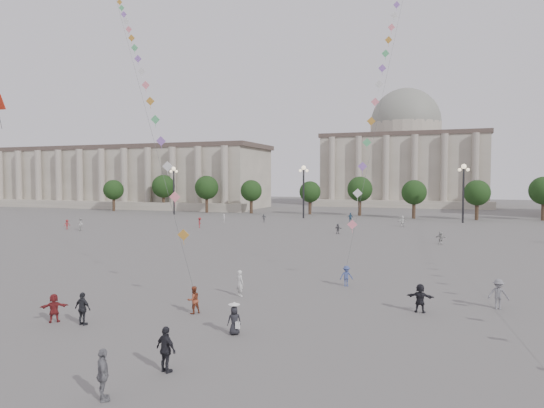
% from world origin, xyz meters
% --- Properties ---
extents(ground, '(360.00, 360.00, 0.00)m').
position_xyz_m(ground, '(0.00, 0.00, 0.00)').
color(ground, '#5A5854').
rests_on(ground, ground).
extents(hall_west, '(84.00, 26.22, 17.20)m').
position_xyz_m(hall_west, '(-75.00, 93.89, 8.43)').
color(hall_west, gray).
rests_on(hall_west, ground).
extents(hall_central, '(48.30, 34.30, 35.50)m').
position_xyz_m(hall_central, '(0.00, 129.22, 14.23)').
color(hall_central, gray).
rests_on(hall_central, ground).
extents(tree_row, '(137.12, 5.12, 8.00)m').
position_xyz_m(tree_row, '(0.00, 78.00, 5.39)').
color(tree_row, '#36271B').
rests_on(tree_row, ground).
extents(lamp_post_far_west, '(2.00, 0.90, 10.65)m').
position_xyz_m(lamp_post_far_west, '(-45.00, 70.00, 7.35)').
color(lamp_post_far_west, '#262628').
rests_on(lamp_post_far_west, ground).
extents(lamp_post_mid_west, '(2.00, 0.90, 10.65)m').
position_xyz_m(lamp_post_mid_west, '(-15.00, 70.00, 7.35)').
color(lamp_post_mid_west, '#262628').
rests_on(lamp_post_mid_west, ground).
extents(lamp_post_mid_east, '(2.00, 0.90, 10.65)m').
position_xyz_m(lamp_post_mid_east, '(15.00, 70.00, 7.35)').
color(lamp_post_mid_east, '#262628').
rests_on(lamp_post_mid_east, ground).
extents(person_crowd_0, '(1.18, 1.00, 1.89)m').
position_xyz_m(person_crowd_0, '(-4.07, 62.48, 0.95)').
color(person_crowd_0, '#375C7C').
rests_on(person_crowd_0, ground).
extents(person_crowd_1, '(1.02, 1.14, 1.94)m').
position_xyz_m(person_crowd_1, '(-40.85, 36.01, 0.97)').
color(person_crowd_1, silver).
rests_on(person_crowd_1, ground).
extents(person_crowd_2, '(0.94, 1.14, 1.53)m').
position_xyz_m(person_crowd_2, '(-44.17, 36.68, 0.77)').
color(person_crowd_2, maroon).
rests_on(person_crowd_2, ground).
extents(person_crowd_3, '(1.63, 0.57, 1.73)m').
position_xyz_m(person_crowd_3, '(10.72, 5.90, 0.87)').
color(person_crowd_3, black).
rests_on(person_crowd_3, ground).
extents(person_crowd_4, '(1.61, 1.52, 1.81)m').
position_xyz_m(person_crowd_4, '(5.27, 59.21, 0.91)').
color(person_crowd_4, silver).
rests_on(person_crowd_4, ground).
extents(person_crowd_6, '(1.23, 0.75, 1.85)m').
position_xyz_m(person_crowd_6, '(15.20, 8.31, 0.93)').
color(person_crowd_6, slate).
rests_on(person_crowd_6, ground).
extents(person_crowd_7, '(1.52, 1.00, 1.57)m').
position_xyz_m(person_crowd_7, '(11.54, 38.22, 0.79)').
color(person_crowd_7, '#B1B2AD').
rests_on(person_crowd_7, ground).
extents(person_crowd_10, '(0.55, 0.65, 1.51)m').
position_xyz_m(person_crowd_10, '(-26.18, 56.31, 0.75)').
color(person_crowd_10, silver).
rests_on(person_crowd_10, ground).
extents(person_crowd_12, '(1.39, 1.10, 1.48)m').
position_xyz_m(person_crowd_12, '(-2.61, 45.12, 0.74)').
color(person_crowd_12, '#5D5D61').
rests_on(person_crowd_12, ground).
extents(person_crowd_13, '(0.77, 0.72, 1.78)m').
position_xyz_m(person_crowd_13, '(-1.03, 5.98, 0.89)').
color(person_crowd_13, silver).
rests_on(person_crowd_13, ground).
extents(person_crowd_16, '(0.96, 0.51, 1.55)m').
position_xyz_m(person_crowd_16, '(-19.41, 58.99, 0.78)').
color(person_crowd_16, slate).
rests_on(person_crowd_16, ground).
extents(person_crowd_17, '(0.99, 1.26, 1.70)m').
position_xyz_m(person_crowd_17, '(-25.58, 45.90, 0.85)').
color(person_crowd_17, maroon).
rests_on(person_crowd_17, ground).
extents(tourist_1, '(1.22, 0.81, 1.92)m').
position_xyz_m(tourist_1, '(1.32, -7.02, 0.96)').
color(tourist_1, black).
rests_on(tourist_1, ground).
extents(tourist_2, '(1.45, 1.31, 1.60)m').
position_xyz_m(tourist_2, '(-8.37, -3.06, 0.80)').
color(tourist_2, maroon).
rests_on(tourist_2, ground).
extents(tourist_3, '(1.10, 1.13, 1.90)m').
position_xyz_m(tourist_3, '(0.58, -10.00, 0.95)').
color(tourist_3, slate).
rests_on(tourist_3, ground).
extents(tourist_4, '(1.09, 0.52, 1.80)m').
position_xyz_m(tourist_4, '(-6.48, -2.95, 0.90)').
color(tourist_4, '#222328').
rests_on(tourist_4, ground).
extents(kite_flyer_0, '(0.96, 1.00, 1.63)m').
position_xyz_m(kite_flyer_0, '(-1.91, 1.11, 0.82)').
color(kite_flyer_0, brown).
rests_on(kite_flyer_0, ground).
extents(kite_flyer_1, '(1.14, 0.97, 1.53)m').
position_xyz_m(kite_flyer_1, '(5.21, 11.42, 0.77)').
color(kite_flyer_1, '#394881').
rests_on(kite_flyer_1, ground).
extents(hat_person, '(0.85, 0.80, 1.69)m').
position_xyz_m(hat_person, '(1.97, -1.63, 0.80)').
color(hat_person, black).
rests_on(hat_person, ground).
extents(kite_train_west, '(38.32, 41.60, 71.02)m').
position_xyz_m(kite_train_west, '(-22.39, 23.66, 23.91)').
color(kite_train_west, '#3F3F3F').
rests_on(kite_train_west, ground).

